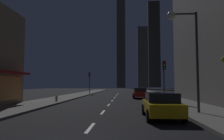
# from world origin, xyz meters

# --- Properties ---
(ground_plane) EXTENTS (78.00, 136.00, 0.10)m
(ground_plane) POSITION_xyz_m (0.00, 32.00, -0.05)
(ground_plane) COLOR black
(sidewalk_right) EXTENTS (4.00, 76.00, 0.15)m
(sidewalk_right) POSITION_xyz_m (7.00, 32.00, 0.07)
(sidewalk_right) COLOR #605E59
(sidewalk_right) RESTS_ON ground
(sidewalk_left) EXTENTS (4.00, 76.00, 0.15)m
(sidewalk_left) POSITION_xyz_m (-7.00, 32.00, 0.07)
(sidewalk_left) COLOR #605E59
(sidewalk_left) RESTS_ON ground
(lane_marking_center) EXTENTS (0.16, 43.80, 0.01)m
(lane_marking_center) POSITION_xyz_m (0.00, 18.80, 0.01)
(lane_marking_center) COLOR silver
(lane_marking_center) RESTS_ON ground
(skyscraper_distant_tall) EXTENTS (5.21, 6.44, 57.44)m
(skyscraper_distant_tall) POSITION_xyz_m (-0.82, 122.50, 28.72)
(skyscraper_distant_tall) COLOR #504C3C
(skyscraper_distant_tall) RESTS_ON ground
(skyscraper_distant_mid) EXTENTS (6.53, 7.55, 39.71)m
(skyscraper_distant_mid) POSITION_xyz_m (13.08, 131.03, 19.85)
(skyscraper_distant_mid) COLOR #635E4A
(skyscraper_distant_mid) RESTS_ON ground
(skyscraper_distant_short) EXTENTS (8.94, 7.05, 66.96)m
(skyscraper_distant_short) POSITION_xyz_m (24.18, 156.36, 33.48)
(skyscraper_distant_short) COLOR #363329
(skyscraper_distant_short) RESTS_ON ground
(car_parked_near) EXTENTS (1.98, 4.24, 1.45)m
(car_parked_near) POSITION_xyz_m (3.60, 6.08, 0.74)
(car_parked_near) COLOR gold
(car_parked_near) RESTS_ON ground
(car_parked_far) EXTENTS (1.98, 4.24, 1.45)m
(car_parked_far) POSITION_xyz_m (3.60, 23.35, 0.74)
(car_parked_far) COLOR #B21919
(car_parked_far) RESTS_ON ground
(fire_hydrant_far_left) EXTENTS (0.42, 0.30, 0.65)m
(fire_hydrant_far_left) POSITION_xyz_m (-5.90, 16.21, 0.45)
(fire_hydrant_far_left) COLOR #B2B2B2
(fire_hydrant_far_left) RESTS_ON sidewalk_left
(traffic_light_near_right) EXTENTS (0.32, 0.48, 4.20)m
(traffic_light_near_right) POSITION_xyz_m (5.50, 15.27, 3.19)
(traffic_light_near_right) COLOR #2D2D2D
(traffic_light_near_right) RESTS_ON sidewalk_right
(traffic_light_far_left) EXTENTS (0.32, 0.48, 4.20)m
(traffic_light_far_left) POSITION_xyz_m (-5.50, 34.83, 3.19)
(traffic_light_far_left) COLOR #2D2D2D
(traffic_light_far_left) RESTS_ON sidewalk_left
(street_lamp_right) EXTENTS (1.96, 0.56, 6.58)m
(street_lamp_right) POSITION_xyz_m (5.38, 7.59, 5.07)
(street_lamp_right) COLOR #38383D
(street_lamp_right) RESTS_ON sidewalk_right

